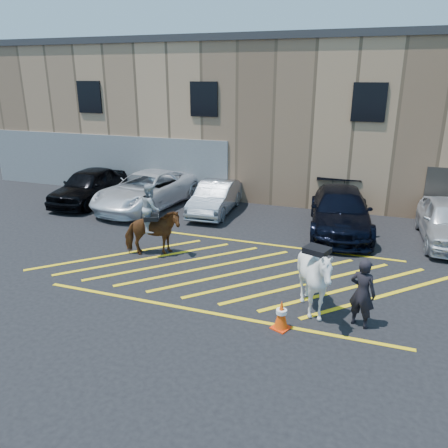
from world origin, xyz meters
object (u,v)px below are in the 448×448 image
(saddled_white, at_px, (315,279))
(handler, at_px, (362,293))
(car_silver_sedan, at_px, (216,198))
(mounted_bay, at_px, (152,227))
(car_white_pickup, at_px, (147,190))
(car_black_suv, at_px, (89,186))
(car_blue_suv, at_px, (340,211))
(traffic_cone, at_px, (281,314))

(saddled_white, bearing_deg, handler, -7.47)
(car_silver_sedan, bearing_deg, mounted_bay, -96.96)
(car_white_pickup, relative_size, saddled_white, 2.61)
(car_black_suv, xyz_separation_m, car_blue_suv, (11.28, -0.16, -0.01))
(car_black_suv, height_order, mounted_bay, mounted_bay)
(saddled_white, relative_size, traffic_cone, 2.95)
(car_white_pickup, bearing_deg, car_silver_sedan, 12.25)
(car_white_pickup, xyz_separation_m, traffic_cone, (7.76, -7.78, -0.42))
(car_black_suv, bearing_deg, traffic_cone, -38.58)
(car_black_suv, bearing_deg, handler, -32.05)
(car_black_suv, height_order, car_silver_sedan, car_black_suv)
(car_black_suv, height_order, handler, handler)
(car_black_suv, distance_m, car_silver_sedan, 6.07)
(car_silver_sedan, height_order, saddled_white, saddled_white)
(saddled_white, bearing_deg, traffic_cone, -124.07)
(traffic_cone, bearing_deg, car_blue_suv, 85.16)
(car_silver_sedan, relative_size, traffic_cone, 5.53)
(car_blue_suv, height_order, saddled_white, saddled_white)
(car_white_pickup, distance_m, car_silver_sedan, 3.17)
(saddled_white, bearing_deg, car_black_suv, 149.25)
(saddled_white, bearing_deg, car_white_pickup, 140.54)
(mounted_bay, xyz_separation_m, traffic_cone, (4.91, -2.96, -0.60))
(car_silver_sedan, height_order, car_blue_suv, car_blue_suv)
(car_blue_suv, distance_m, saddled_white, 6.54)
(car_white_pickup, height_order, traffic_cone, car_white_pickup)
(car_silver_sedan, distance_m, saddled_white, 8.83)
(saddled_white, xyz_separation_m, traffic_cone, (-0.60, -0.89, -0.60))
(traffic_cone, bearing_deg, handler, 23.43)
(mounted_bay, distance_m, traffic_cone, 5.77)
(handler, height_order, mounted_bay, mounted_bay)
(car_black_suv, xyz_separation_m, traffic_cone, (10.65, -7.59, -0.43))
(car_blue_suv, xyz_separation_m, saddled_white, (-0.03, -6.54, 0.19))
(car_black_suv, xyz_separation_m, car_white_pickup, (2.89, 0.19, -0.01))
(mounted_bay, bearing_deg, car_white_pickup, 120.61)
(mounted_bay, relative_size, saddled_white, 1.11)
(saddled_white, height_order, traffic_cone, saddled_white)
(car_white_pickup, bearing_deg, car_blue_suv, 5.46)
(handler, distance_m, mounted_bay, 7.00)
(traffic_cone, bearing_deg, mounted_bay, 148.91)
(car_blue_suv, distance_m, traffic_cone, 7.47)
(handler, relative_size, saddled_white, 0.79)
(car_white_pickup, relative_size, car_silver_sedan, 1.39)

